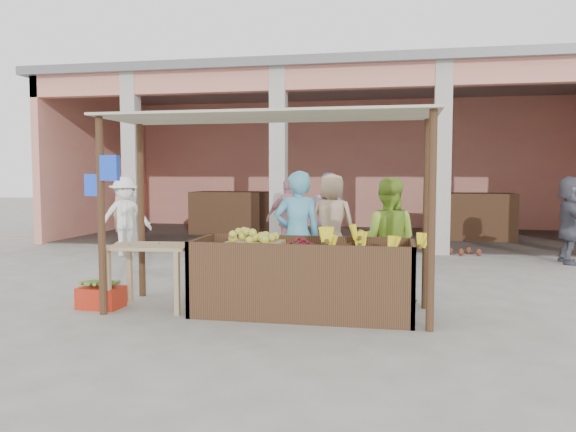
% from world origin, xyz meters
% --- Properties ---
extents(ground, '(60.00, 60.00, 0.00)m').
position_xyz_m(ground, '(0.00, 0.00, 0.00)').
color(ground, slate).
rests_on(ground, ground).
extents(market_building, '(14.40, 6.40, 4.20)m').
position_xyz_m(market_building, '(0.05, 8.93, 2.70)').
color(market_building, '#E19175').
rests_on(market_building, ground).
extents(fruit_stall, '(2.60, 0.95, 0.80)m').
position_xyz_m(fruit_stall, '(0.50, 0.00, 0.40)').
color(fruit_stall, '#513220').
rests_on(fruit_stall, ground).
extents(stall_awning, '(4.09, 1.35, 2.39)m').
position_xyz_m(stall_awning, '(-0.01, 0.06, 1.98)').
color(stall_awning, '#513220').
rests_on(stall_awning, ground).
extents(banana_heap, '(1.21, 0.66, 0.22)m').
position_xyz_m(banana_heap, '(1.30, 0.06, 0.91)').
color(banana_heap, yellow).
rests_on(banana_heap, fruit_stall).
extents(melon_tray, '(0.68, 0.59, 0.19)m').
position_xyz_m(melon_tray, '(-0.11, 0.03, 0.89)').
color(melon_tray, '#A08252').
rests_on(melon_tray, fruit_stall).
extents(berry_heap, '(0.44, 0.36, 0.14)m').
position_xyz_m(berry_heap, '(0.47, -0.04, 0.87)').
color(berry_heap, maroon).
rests_on(berry_heap, fruit_stall).
extents(side_table, '(1.04, 0.74, 0.80)m').
position_xyz_m(side_table, '(-1.41, -0.04, 0.66)').
color(side_table, tan).
rests_on(side_table, ground).
extents(papaya_pile, '(0.68, 0.39, 0.19)m').
position_xyz_m(papaya_pile, '(-1.41, -0.04, 0.90)').
color(papaya_pile, '#528B2D').
rests_on(papaya_pile, side_table).
extents(red_crate, '(0.53, 0.39, 0.27)m').
position_xyz_m(red_crate, '(-2.05, -0.16, 0.13)').
color(red_crate, '#B52713').
rests_on(red_crate, ground).
extents(plantain_bundle, '(0.39, 0.27, 0.08)m').
position_xyz_m(plantain_bundle, '(-2.05, -0.16, 0.31)').
color(plantain_bundle, '#53822F').
rests_on(plantain_bundle, red_crate).
extents(produce_sacks, '(1.00, 0.74, 0.60)m').
position_xyz_m(produce_sacks, '(2.98, 5.52, 0.30)').
color(produce_sacks, maroon).
rests_on(produce_sacks, ground).
extents(vendor_blue, '(0.83, 0.72, 1.84)m').
position_xyz_m(vendor_blue, '(0.29, 0.79, 0.92)').
color(vendor_blue, '#59B2D9').
rests_on(vendor_blue, ground).
extents(vendor_green, '(0.89, 0.59, 1.72)m').
position_xyz_m(vendor_green, '(1.47, 0.82, 0.86)').
color(vendor_green, '#8FBF35').
rests_on(vendor_green, ground).
extents(motorcycle, '(1.23, 1.87, 0.92)m').
position_xyz_m(motorcycle, '(0.90, 2.62, 0.46)').
color(motorcycle, maroon).
rests_on(motorcycle, ground).
extents(shopper_a, '(1.26, 1.05, 1.76)m').
position_xyz_m(shopper_a, '(-3.90, 4.10, 0.88)').
color(shopper_a, white).
rests_on(shopper_a, ground).
extents(shopper_b, '(1.12, 0.86, 1.70)m').
position_xyz_m(shopper_b, '(-0.53, 4.50, 0.85)').
color(shopper_b, '#C5828C').
rests_on(shopper_b, ground).
extents(shopper_c, '(1.01, 0.78, 1.87)m').
position_xyz_m(shopper_c, '(0.47, 3.22, 0.94)').
color(shopper_c, tan).
rests_on(shopper_c, ground).
extents(shopper_d, '(0.73, 1.63, 1.74)m').
position_xyz_m(shopper_d, '(4.79, 4.78, 0.87)').
color(shopper_d, '#515260').
rests_on(shopper_d, ground).
extents(shopper_e, '(0.76, 0.77, 1.66)m').
position_xyz_m(shopper_e, '(-4.89, 5.76, 0.83)').
color(shopper_e, tan).
rests_on(shopper_e, ground).
extents(shopper_f, '(1.01, 0.72, 1.87)m').
position_xyz_m(shopper_f, '(0.19, 4.84, 0.94)').
color(shopper_f, gray).
rests_on(shopper_f, ground).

